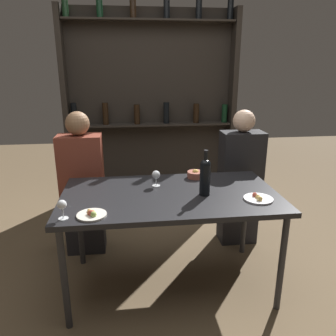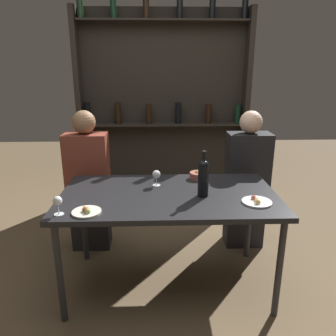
% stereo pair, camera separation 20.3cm
% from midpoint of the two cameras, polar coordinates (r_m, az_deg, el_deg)
% --- Properties ---
extents(ground_plane, '(10.00, 10.00, 0.00)m').
position_cam_midpoint_polar(ground_plane, '(2.72, -1.93, -19.42)').
color(ground_plane, brown).
extents(dining_table, '(1.54, 0.85, 0.76)m').
position_cam_midpoint_polar(dining_table, '(2.36, -2.10, -5.78)').
color(dining_table, black).
rests_on(dining_table, ground_plane).
extents(wine_rack_wall, '(2.01, 0.21, 2.36)m').
position_cam_midpoint_polar(wine_rack_wall, '(3.97, -4.48, 11.14)').
color(wine_rack_wall, '#28231E').
rests_on(wine_rack_wall, ground_plane).
extents(wine_bottle, '(0.08, 0.08, 0.32)m').
position_cam_midpoint_polar(wine_bottle, '(2.27, 3.95, -1.32)').
color(wine_bottle, black).
rests_on(wine_bottle, dining_table).
extents(wine_glass_0, '(0.06, 0.06, 0.12)m').
position_cam_midpoint_polar(wine_glass_0, '(2.07, -20.71, -6.22)').
color(wine_glass_0, silver).
rests_on(wine_glass_0, dining_table).
extents(wine_glass_1, '(0.06, 0.06, 0.12)m').
position_cam_midpoint_polar(wine_glass_1, '(2.46, -4.48, -1.31)').
color(wine_glass_1, silver).
rests_on(wine_glass_1, dining_table).
extents(food_plate_0, '(0.18, 0.18, 0.04)m').
position_cam_midpoint_polar(food_plate_0, '(2.08, -15.93, -7.83)').
color(food_plate_0, silver).
rests_on(food_plate_0, dining_table).
extents(food_plate_1, '(0.20, 0.20, 0.04)m').
position_cam_midpoint_polar(food_plate_1, '(2.29, 12.99, -5.23)').
color(food_plate_1, white).
rests_on(food_plate_1, dining_table).
extents(snack_bowl, '(0.13, 0.13, 0.07)m').
position_cam_midpoint_polar(snack_bowl, '(2.65, 2.63, -1.13)').
color(snack_bowl, '#995142').
rests_on(snack_bowl, dining_table).
extents(seated_person_left, '(0.37, 0.22, 1.27)m').
position_cam_midpoint_polar(seated_person_left, '(2.99, -16.52, -3.38)').
color(seated_person_left, '#26262B').
rests_on(seated_person_left, ground_plane).
extents(seated_person_right, '(0.38, 0.22, 1.26)m').
position_cam_midpoint_polar(seated_person_right, '(3.08, 10.56, -2.42)').
color(seated_person_right, '#26262B').
rests_on(seated_person_right, ground_plane).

